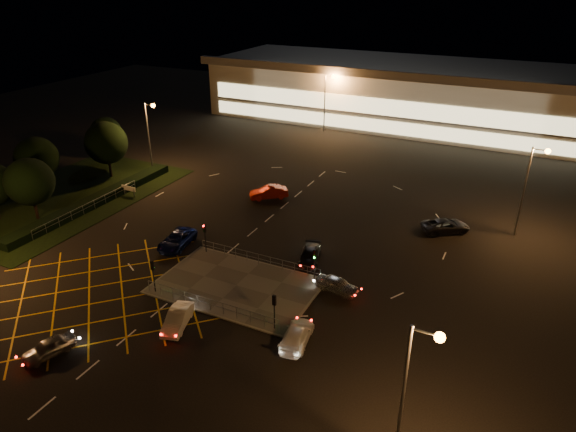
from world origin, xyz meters
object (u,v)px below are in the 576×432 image
at_px(car_circ_red, 269,192).
at_px(car_approach_white, 297,335).
at_px(car_left_blue, 177,240).
at_px(car_queue_white, 178,319).
at_px(car_far_dkgrey, 310,256).
at_px(signal_nw, 205,232).
at_px(car_near_silver, 49,347).
at_px(signal_se, 274,305).
at_px(signal_sw, 153,270).
at_px(signal_ne, 315,259).
at_px(car_east_grey, 446,226).
at_px(car_right_silver, 337,285).

xyz_separation_m(car_circ_red, car_approach_white, (15.07, -23.75, -0.11)).
height_order(car_left_blue, car_circ_red, car_circ_red).
xyz_separation_m(car_queue_white, car_far_dkgrey, (5.48, 14.00, -0.05)).
bearing_deg(signal_nw, car_queue_white, -66.58).
relative_size(car_near_silver, car_circ_red, 0.80).
height_order(signal_se, car_near_silver, signal_se).
distance_m(signal_sw, car_far_dkgrey, 15.12).
distance_m(signal_nw, car_left_blue, 3.87).
bearing_deg(car_queue_white, car_left_blue, 109.99).
xyz_separation_m(signal_ne, car_circ_red, (-12.81, 15.13, -1.57)).
bearing_deg(car_queue_white, car_east_grey, 41.08).
xyz_separation_m(signal_se, car_east_grey, (9.04, 23.44, -1.64)).
bearing_deg(signal_se, car_right_silver, -109.08).
xyz_separation_m(car_far_dkgrey, car_approach_white, (4.01, -11.62, 0.03)).
height_order(car_right_silver, car_approach_white, car_approach_white).
bearing_deg(car_far_dkgrey, car_left_blue, 177.63).
relative_size(signal_ne, car_east_grey, 0.60).
bearing_deg(car_approach_white, signal_sw, -11.28).
relative_size(car_circ_red, car_east_grey, 0.92).
height_order(signal_ne, car_east_grey, signal_ne).
bearing_deg(car_queue_white, signal_sw, 130.42).
bearing_deg(signal_sw, car_near_silver, 79.99).
bearing_deg(signal_se, car_left_blue, -26.82).
distance_m(car_queue_white, car_circ_red, 26.71).
bearing_deg(car_right_silver, car_queue_white, 145.49).
bearing_deg(car_near_silver, car_queue_white, 64.82).
bearing_deg(car_approach_white, car_left_blue, -34.24).
distance_m(car_far_dkgrey, car_east_grey, 16.48).
distance_m(car_near_silver, car_far_dkgrey, 24.22).
relative_size(car_far_dkgrey, car_circ_red, 0.93).
xyz_separation_m(car_east_grey, car_approach_white, (-6.78, -24.08, -0.05)).
xyz_separation_m(car_left_blue, car_east_grey, (24.54, 15.61, -0.00)).
relative_size(car_queue_white, car_approach_white, 0.91).
bearing_deg(signal_sw, car_circ_red, -88.00).
relative_size(car_near_silver, car_east_grey, 0.74).
bearing_deg(car_far_dkgrey, car_approach_white, -86.26).
bearing_deg(car_far_dkgrey, signal_sw, -148.28).
xyz_separation_m(signal_ne, car_east_grey, (9.04, 15.46, -1.64)).
height_order(signal_sw, car_far_dkgrey, signal_sw).
distance_m(signal_ne, car_queue_white, 13.27).
bearing_deg(car_left_blue, car_circ_red, 71.89).
bearing_deg(car_near_silver, signal_ne, 70.35).
xyz_separation_m(signal_ne, car_near_silver, (-13.77, -18.02, -1.71)).
xyz_separation_m(signal_sw, signal_se, (12.00, 0.00, 0.00)).
relative_size(signal_nw, signal_ne, 1.00).
relative_size(signal_sw, car_east_grey, 0.60).
xyz_separation_m(signal_sw, car_circ_red, (-0.81, 23.12, -1.57)).
height_order(car_near_silver, car_right_silver, car_right_silver).
height_order(signal_nw, car_approach_white, signal_nw).
distance_m(car_far_dkgrey, car_approach_white, 12.30).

